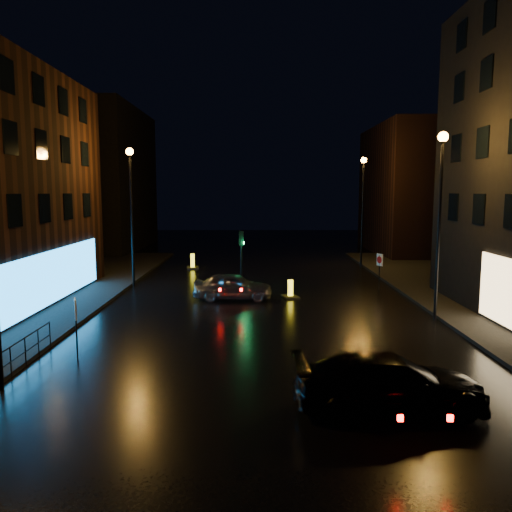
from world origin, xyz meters
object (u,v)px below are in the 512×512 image
(traffic_signal, at_px, (241,279))
(bollard_near, at_px, (290,294))
(road_sign_left, at_px, (76,314))
(road_sign_right, at_px, (380,263))
(bollard_far, at_px, (193,265))
(silver_hatchback, at_px, (233,286))
(dark_sedan, at_px, (390,383))

(traffic_signal, bearing_deg, bollard_near, -48.03)
(road_sign_left, bearing_deg, road_sign_right, 20.57)
(road_sign_left, xyz_separation_m, road_sign_right, (13.48, 12.37, 0.01))
(bollard_far, bearing_deg, road_sign_right, -43.81)
(silver_hatchback, xyz_separation_m, dark_sedan, (4.81, -13.83, 0.02))
(dark_sedan, distance_m, road_sign_left, 10.57)
(silver_hatchback, height_order, dark_sedan, dark_sedan)
(traffic_signal, relative_size, bollard_far, 2.44)
(bollard_near, bearing_deg, road_sign_left, -143.24)
(bollard_far, bearing_deg, traffic_signal, -71.15)
(traffic_signal, distance_m, road_sign_left, 14.42)
(bollard_near, height_order, road_sign_left, road_sign_left)
(bollard_near, bearing_deg, silver_hatchback, 172.85)
(silver_hatchback, bearing_deg, road_sign_right, -72.33)
(road_sign_left, bearing_deg, bollard_near, 29.81)
(bollard_near, distance_m, road_sign_left, 13.14)
(dark_sedan, bearing_deg, road_sign_right, -15.66)
(silver_hatchback, distance_m, road_sign_left, 11.04)
(bollard_near, relative_size, road_sign_right, 0.59)
(traffic_signal, height_order, bollard_far, traffic_signal)
(bollard_near, distance_m, bollard_far, 12.45)
(road_sign_left, distance_m, road_sign_right, 18.30)
(silver_hatchback, height_order, road_sign_left, road_sign_left)
(bollard_far, bearing_deg, bollard_near, -66.50)
(silver_hatchback, relative_size, bollard_far, 2.99)
(silver_hatchback, relative_size, road_sign_right, 1.95)
(road_sign_right, bearing_deg, road_sign_left, 17.81)
(silver_hatchback, height_order, road_sign_right, road_sign_right)
(bollard_near, bearing_deg, road_sign_right, 6.30)
(traffic_signal, height_order, dark_sedan, traffic_signal)
(road_sign_right, bearing_deg, bollard_near, -3.42)
(traffic_signal, xyz_separation_m, bollard_near, (2.78, -3.10, -0.29))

